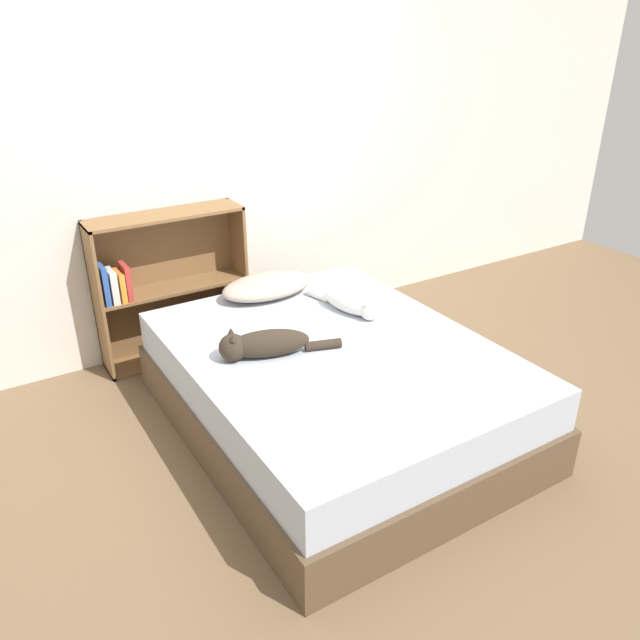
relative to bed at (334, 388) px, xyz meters
name	(u,v)px	position (x,y,z in m)	size (l,w,h in m)	color
ground_plane	(334,425)	(0.00, 0.00, -0.25)	(8.00, 8.00, 0.00)	brown
wall_back	(218,159)	(0.00, 1.43, 1.00)	(8.00, 0.06, 2.50)	silver
bed	(334,388)	(0.00, 0.00, 0.00)	(1.57, 2.01, 0.50)	brown
pillow	(267,286)	(0.01, 0.80, 0.32)	(0.60, 0.34, 0.13)	#B29E8E
cat_light	(351,303)	(0.33, 0.32, 0.31)	(0.23, 0.56, 0.14)	white
cat_dark	(262,344)	(-0.37, 0.12, 0.33)	(0.63, 0.28, 0.17)	#33281E
bookshelf	(165,285)	(-0.48, 1.30, 0.26)	(0.98, 0.26, 0.99)	brown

